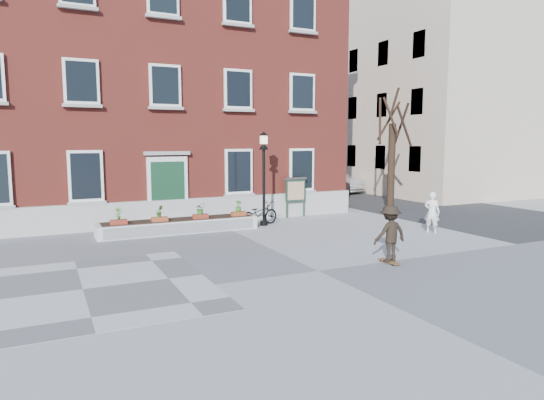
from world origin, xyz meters
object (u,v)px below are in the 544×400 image
bystander (432,212)px  notice_board (295,190)px  parked_car (336,182)px  skateboarder (390,233)px  lamp_post (264,165)px  bicycle (259,214)px

bystander → notice_board: 6.43m
parked_car → bystander: 14.88m
notice_board → bystander: bearing=-62.7°
skateboarder → lamp_post: bearing=95.1°
parked_car → notice_board: bearing=-144.7°
parked_car → skateboarder: skateboarder is taller
parked_car → bystander: size_ratio=2.60×
bicycle → skateboarder: bearing=169.6°
bystander → notice_board: (-2.94, 5.70, 0.46)m
bicycle → lamp_post: 2.04m
notice_board → bicycle: bearing=-151.9°
bystander → skateboarder: 5.47m
bicycle → skateboarder: skateboarder is taller
parked_car → bystander: (-4.76, -14.10, 0.12)m
parked_car → notice_board: (-7.70, -8.40, 0.57)m
parked_car → lamp_post: bearing=-147.7°
bicycle → parked_car: 14.02m
lamp_post → bystander: bearing=-39.9°
bicycle → lamp_post: (0.18, -0.07, 2.03)m
lamp_post → skateboarder: (0.65, -7.39, -1.64)m
lamp_post → skateboarder: lamp_post is taller
bicycle → parked_car: (10.13, 9.69, 0.19)m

